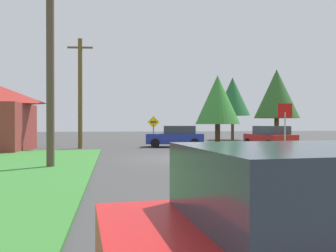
{
  "coord_description": "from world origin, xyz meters",
  "views": [
    {
      "loc": [
        -3.26,
        -17.76,
        1.81
      ],
      "look_at": [
        0.33,
        4.77,
        1.64
      ],
      "focal_mm": 37.76,
      "sensor_mm": 36.0,
      "label": 1
    }
  ],
  "objects_px": {
    "oak_tree_left": "(218,100)",
    "utility_pole_near": "(50,66)",
    "car_on_crossroad": "(270,137)",
    "utility_pole_mid": "(80,92)",
    "car_approaching_junction": "(176,136)",
    "oak_tree_right": "(233,97)",
    "pine_tree_center": "(277,94)",
    "direction_sign": "(153,128)",
    "stop_sign": "(285,120)"
  },
  "relations": [
    {
      "from": "oak_tree_left",
      "to": "utility_pole_near",
      "type": "bearing_deg",
      "value": -126.13
    },
    {
      "from": "car_on_crossroad",
      "to": "oak_tree_left",
      "type": "relative_size",
      "value": 0.69
    },
    {
      "from": "utility_pole_near",
      "to": "utility_pole_mid",
      "type": "xyz_separation_m",
      "value": [
        0.2,
        11.22,
        -0.05
      ]
    },
    {
      "from": "car_approaching_junction",
      "to": "oak_tree_right",
      "type": "bearing_deg",
      "value": -120.23
    },
    {
      "from": "car_on_crossroad",
      "to": "pine_tree_center",
      "type": "xyz_separation_m",
      "value": [
        3.21,
        5.5,
        3.63
      ]
    },
    {
      "from": "utility_pole_near",
      "to": "direction_sign",
      "type": "bearing_deg",
      "value": 64.49
    },
    {
      "from": "oak_tree_left",
      "to": "oak_tree_right",
      "type": "xyz_separation_m",
      "value": [
        3.56,
        6.03,
        0.79
      ]
    },
    {
      "from": "utility_pole_mid",
      "to": "car_approaching_junction",
      "type": "bearing_deg",
      "value": 5.53
    },
    {
      "from": "utility_pole_mid",
      "to": "direction_sign",
      "type": "xyz_separation_m",
      "value": [
        5.33,
        0.37,
        -2.58
      ]
    },
    {
      "from": "stop_sign",
      "to": "utility_pole_mid",
      "type": "height_order",
      "value": "utility_pole_mid"
    },
    {
      "from": "utility_pole_mid",
      "to": "oak_tree_left",
      "type": "relative_size",
      "value": 1.26
    },
    {
      "from": "stop_sign",
      "to": "pine_tree_center",
      "type": "relative_size",
      "value": 0.42
    },
    {
      "from": "stop_sign",
      "to": "car_on_crossroad",
      "type": "relative_size",
      "value": 0.65
    },
    {
      "from": "oak_tree_left",
      "to": "car_on_crossroad",
      "type": "bearing_deg",
      "value": -76.35
    },
    {
      "from": "stop_sign",
      "to": "car_on_crossroad",
      "type": "bearing_deg",
      "value": -103.44
    },
    {
      "from": "car_approaching_junction",
      "to": "oak_tree_left",
      "type": "relative_size",
      "value": 0.73
    },
    {
      "from": "stop_sign",
      "to": "utility_pole_mid",
      "type": "xyz_separation_m",
      "value": [
        -10.86,
        9.33,
        2.07
      ]
    },
    {
      "from": "stop_sign",
      "to": "car_on_crossroad",
      "type": "height_order",
      "value": "stop_sign"
    },
    {
      "from": "car_approaching_junction",
      "to": "utility_pole_mid",
      "type": "height_order",
      "value": "utility_pole_mid"
    },
    {
      "from": "utility_pole_near",
      "to": "oak_tree_left",
      "type": "relative_size",
      "value": 1.28
    },
    {
      "from": "car_on_crossroad",
      "to": "utility_pole_near",
      "type": "distance_m",
      "value": 16.94
    },
    {
      "from": "car_approaching_junction",
      "to": "utility_pole_near",
      "type": "bearing_deg",
      "value": 66.36
    },
    {
      "from": "oak_tree_left",
      "to": "oak_tree_right",
      "type": "distance_m",
      "value": 7.04
    },
    {
      "from": "direction_sign",
      "to": "oak_tree_left",
      "type": "relative_size",
      "value": 0.38
    },
    {
      "from": "utility_pole_mid",
      "to": "direction_sign",
      "type": "relative_size",
      "value": 3.33
    },
    {
      "from": "direction_sign",
      "to": "oak_tree_left",
      "type": "xyz_separation_m",
      "value": [
        6.49,
        4.88,
        2.51
      ]
    },
    {
      "from": "utility_pole_near",
      "to": "pine_tree_center",
      "type": "distance_m",
      "value": 22.53
    },
    {
      "from": "utility_pole_near",
      "to": "oak_tree_right",
      "type": "bearing_deg",
      "value": 55.3
    },
    {
      "from": "utility_pole_mid",
      "to": "oak_tree_right",
      "type": "xyz_separation_m",
      "value": [
        15.38,
        11.28,
        0.72
      ]
    },
    {
      "from": "utility_pole_near",
      "to": "oak_tree_right",
      "type": "relative_size",
      "value": 1.16
    },
    {
      "from": "car_on_crossroad",
      "to": "pine_tree_center",
      "type": "relative_size",
      "value": 0.65
    },
    {
      "from": "utility_pole_near",
      "to": "oak_tree_left",
      "type": "xyz_separation_m",
      "value": [
        12.02,
        16.47,
        -0.12
      ]
    },
    {
      "from": "car_on_crossroad",
      "to": "oak_tree_right",
      "type": "relative_size",
      "value": 0.63
    },
    {
      "from": "stop_sign",
      "to": "car_approaching_junction",
      "type": "xyz_separation_m",
      "value": [
        -3.78,
        10.02,
        -1.17
      ]
    },
    {
      "from": "oak_tree_left",
      "to": "oak_tree_right",
      "type": "bearing_deg",
      "value": 59.48
    },
    {
      "from": "stop_sign",
      "to": "direction_sign",
      "type": "xyz_separation_m",
      "value": [
        -5.53,
        9.7,
        -0.51
      ]
    },
    {
      "from": "car_on_crossroad",
      "to": "oak_tree_left",
      "type": "bearing_deg",
      "value": 5.55
    },
    {
      "from": "car_approaching_junction",
      "to": "utility_pole_near",
      "type": "xyz_separation_m",
      "value": [
        -7.29,
        -11.91,
        3.29
      ]
    },
    {
      "from": "oak_tree_right",
      "to": "car_approaching_junction",
      "type": "bearing_deg",
      "value": -128.05
    },
    {
      "from": "pine_tree_center",
      "to": "utility_pole_near",
      "type": "bearing_deg",
      "value": -138.88
    },
    {
      "from": "car_approaching_junction",
      "to": "direction_sign",
      "type": "height_order",
      "value": "direction_sign"
    },
    {
      "from": "direction_sign",
      "to": "pine_tree_center",
      "type": "bearing_deg",
      "value": 15.76
    },
    {
      "from": "utility_pole_near",
      "to": "oak_tree_left",
      "type": "height_order",
      "value": "utility_pole_near"
    },
    {
      "from": "utility_pole_near",
      "to": "direction_sign",
      "type": "height_order",
      "value": "utility_pole_near"
    },
    {
      "from": "oak_tree_right",
      "to": "utility_pole_mid",
      "type": "bearing_deg",
      "value": -143.74
    },
    {
      "from": "car_approaching_junction",
      "to": "car_on_crossroad",
      "type": "bearing_deg",
      "value": 166.03
    },
    {
      "from": "direction_sign",
      "to": "oak_tree_left",
      "type": "bearing_deg",
      "value": 36.95
    },
    {
      "from": "oak_tree_left",
      "to": "oak_tree_right",
      "type": "relative_size",
      "value": 0.91
    },
    {
      "from": "car_approaching_junction",
      "to": "oak_tree_left",
      "type": "bearing_deg",
      "value": -128.25
    },
    {
      "from": "utility_pole_near",
      "to": "car_on_crossroad",
      "type": "bearing_deg",
      "value": 34.11
    }
  ]
}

